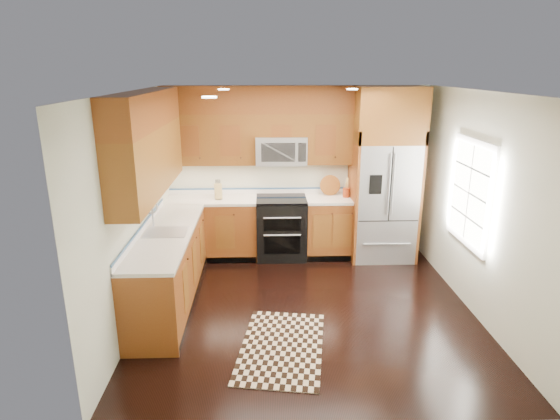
{
  "coord_description": "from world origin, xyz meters",
  "views": [
    {
      "loc": [
        -0.51,
        -5.17,
        2.85
      ],
      "look_at": [
        -0.31,
        0.6,
        1.08
      ],
      "focal_mm": 30.0,
      "sensor_mm": 36.0,
      "label": 1
    }
  ],
  "objects_px": {
    "refrigerator": "(385,175)",
    "knife_block": "(218,191)",
    "range": "(281,228)",
    "utensil_crock": "(346,191)",
    "rug": "(282,347)"
  },
  "relations": [
    {
      "from": "range",
      "to": "utensil_crock",
      "type": "height_order",
      "value": "utensil_crock"
    },
    {
      "from": "knife_block",
      "to": "refrigerator",
      "type": "bearing_deg",
      "value": -1.96
    },
    {
      "from": "knife_block",
      "to": "utensil_crock",
      "type": "xyz_separation_m",
      "value": [
        1.96,
        0.01,
        -0.02
      ]
    },
    {
      "from": "knife_block",
      "to": "range",
      "type": "bearing_deg",
      "value": -2.87
    },
    {
      "from": "range",
      "to": "utensil_crock",
      "type": "distance_m",
      "value": 1.15
    },
    {
      "from": "rug",
      "to": "utensil_crock",
      "type": "relative_size",
      "value": 4.7
    },
    {
      "from": "refrigerator",
      "to": "knife_block",
      "type": "height_order",
      "value": "refrigerator"
    },
    {
      "from": "knife_block",
      "to": "utensil_crock",
      "type": "bearing_deg",
      "value": 0.2
    },
    {
      "from": "range",
      "to": "utensil_crock",
      "type": "xyz_separation_m",
      "value": [
        1.0,
        0.05,
        0.57
      ]
    },
    {
      "from": "range",
      "to": "knife_block",
      "type": "bearing_deg",
      "value": 177.13
    },
    {
      "from": "refrigerator",
      "to": "utensil_crock",
      "type": "bearing_deg",
      "value": 170.43
    },
    {
      "from": "rug",
      "to": "utensil_crock",
      "type": "height_order",
      "value": "utensil_crock"
    },
    {
      "from": "refrigerator",
      "to": "utensil_crock",
      "type": "height_order",
      "value": "refrigerator"
    },
    {
      "from": "refrigerator",
      "to": "range",
      "type": "bearing_deg",
      "value": 178.6
    },
    {
      "from": "rug",
      "to": "knife_block",
      "type": "height_order",
      "value": "knife_block"
    }
  ]
}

